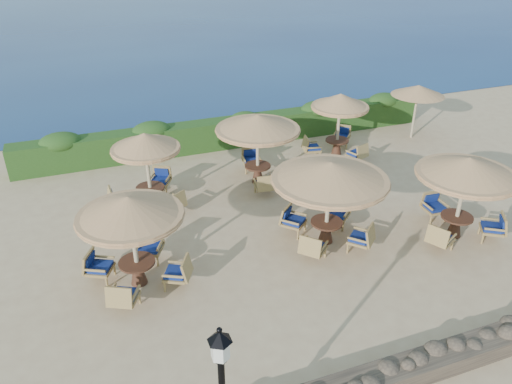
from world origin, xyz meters
The scene contains 10 objects.
ground centered at (0.00, 0.00, 0.00)m, with size 120.00×120.00×0.00m, color tan.
hedge centered at (0.00, 7.20, 0.60)m, with size 18.00×0.90×1.20m, color #1C3D13.
stone_wall centered at (0.00, -6.20, 0.22)m, with size 15.00×0.65×0.44m, color brown.
extra_parasol centered at (7.80, 5.20, 2.17)m, with size 2.30×2.30×2.41m.
cafe_set_0 centered at (-5.39, -0.96, 1.81)m, with size 2.81×2.81×2.65m.
cafe_set_1 centered at (0.23, -0.94, 1.96)m, with size 3.42×3.42×2.65m.
cafe_set_2 centered at (4.10, -2.06, 1.94)m, with size 2.95×2.95×2.65m.
cafe_set_3 centered at (-4.32, 3.13, 1.76)m, with size 2.55×2.77×2.65m.
cafe_set_4 centered at (-0.30, 3.47, 2.05)m, with size 3.06×3.06×2.65m.
cafe_set_5 centered at (3.64, 4.62, 1.78)m, with size 2.62×2.73×2.65m.
Camera 1 is at (-6.21, -12.06, 8.55)m, focal length 35.00 mm.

